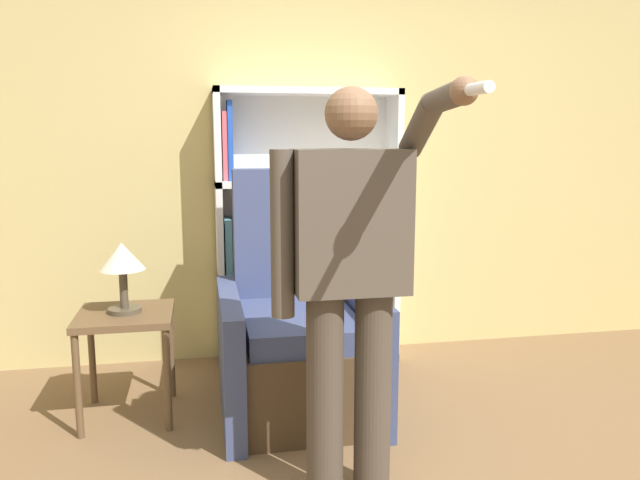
{
  "coord_description": "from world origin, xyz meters",
  "views": [
    {
      "loc": [
        -0.9,
        -2.06,
        1.46
      ],
      "look_at": [
        -0.38,
        0.66,
        1.0
      ],
      "focal_mm": 35.0,
      "sensor_mm": 36.0,
      "label": 1
    }
  ],
  "objects_px": {
    "bookcase": "(294,234)",
    "table_lamp": "(122,262)",
    "person_standing": "(350,271)",
    "armchair": "(296,338)",
    "side_table": "(126,329)"
  },
  "relations": [
    {
      "from": "armchair",
      "to": "table_lamp",
      "type": "xyz_separation_m",
      "value": [
        -0.89,
        0.04,
        0.45
      ]
    },
    {
      "from": "armchair",
      "to": "side_table",
      "type": "bearing_deg",
      "value": 177.34
    },
    {
      "from": "bookcase",
      "to": "armchair",
      "type": "relative_size",
      "value": 1.37
    },
    {
      "from": "side_table",
      "to": "table_lamp",
      "type": "bearing_deg",
      "value": 90.0
    },
    {
      "from": "bookcase",
      "to": "table_lamp",
      "type": "height_order",
      "value": "bookcase"
    },
    {
      "from": "bookcase",
      "to": "table_lamp",
      "type": "bearing_deg",
      "value": -145.17
    },
    {
      "from": "bookcase",
      "to": "person_standing",
      "type": "relative_size",
      "value": 1.07
    },
    {
      "from": "bookcase",
      "to": "armchair",
      "type": "distance_m",
      "value": 0.87
    },
    {
      "from": "side_table",
      "to": "bookcase",
      "type": "bearing_deg",
      "value": 34.83
    },
    {
      "from": "bookcase",
      "to": "table_lamp",
      "type": "xyz_separation_m",
      "value": [
        -0.99,
        -0.69,
        -0.01
      ]
    },
    {
      "from": "table_lamp",
      "to": "side_table",
      "type": "bearing_deg",
      "value": -90.0
    },
    {
      "from": "person_standing",
      "to": "table_lamp",
      "type": "relative_size",
      "value": 4.52
    },
    {
      "from": "person_standing",
      "to": "side_table",
      "type": "xyz_separation_m",
      "value": [
        -0.96,
        0.95,
        -0.47
      ]
    },
    {
      "from": "armchair",
      "to": "table_lamp",
      "type": "relative_size",
      "value": 3.52
    },
    {
      "from": "armchair",
      "to": "side_table",
      "type": "relative_size",
      "value": 2.27
    }
  ]
}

